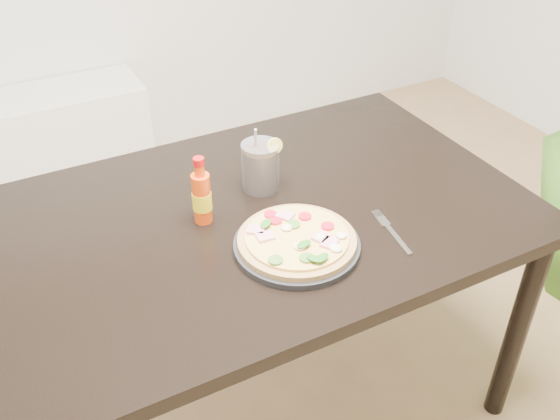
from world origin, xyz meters
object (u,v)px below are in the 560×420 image
dining_table (259,236)px  cola_cup (261,167)px  fork (390,230)px  plate (297,245)px  hot_sauce_bottle (202,197)px  pizza (297,239)px

dining_table → cola_cup: (0.06, 0.10, 0.15)m
cola_cup → fork: (0.20, -0.33, -0.06)m
dining_table → plate: (0.01, -0.18, 0.09)m
hot_sauce_bottle → pizza: bearing=-53.2°
hot_sauce_bottle → fork: bearing=-33.4°
pizza → dining_table: bearing=94.9°
cola_cup → fork: 0.39m
plate → pizza: size_ratio=1.07×
plate → fork: plate is taller
plate → dining_table: bearing=94.7°
cola_cup → plate: bearing=-98.6°
hot_sauce_bottle → fork: 0.48m
dining_table → pizza: pizza is taller
dining_table → fork: bearing=-42.3°
plate → pizza: 0.02m
dining_table → cola_cup: 0.19m
plate → fork: size_ratio=1.62×
pizza → hot_sauce_bottle: 0.27m
cola_cup → fork: size_ratio=1.02×
pizza → hot_sauce_bottle: hot_sauce_bottle is taller
dining_table → pizza: (0.02, -0.18, 0.11)m
plate → fork: 0.24m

